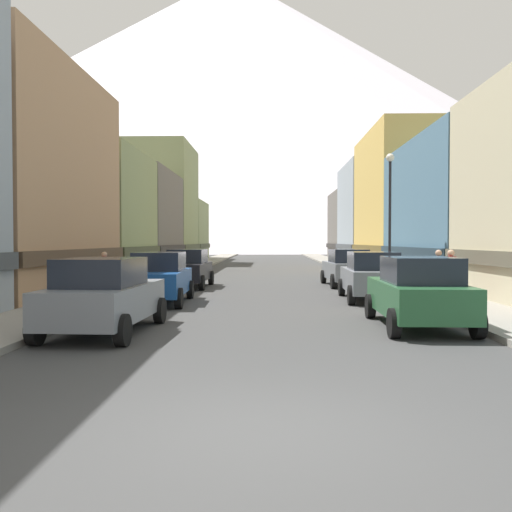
% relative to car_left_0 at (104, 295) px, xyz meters
% --- Properties ---
extents(ground_plane, '(400.00, 400.00, 0.00)m').
position_rel_car_left_0_xyz_m(ground_plane, '(3.80, -6.73, -0.90)').
color(ground_plane, '#404040').
extents(sidewalk_left, '(2.50, 100.00, 0.15)m').
position_rel_car_left_0_xyz_m(sidewalk_left, '(-2.45, 28.27, -0.82)').
color(sidewalk_left, gray).
rests_on(sidewalk_left, ground).
extents(sidewalk_right, '(2.50, 100.00, 0.15)m').
position_rel_car_left_0_xyz_m(sidewalk_right, '(10.05, 28.27, -0.82)').
color(sidewalk_right, gray).
rests_on(sidewalk_right, ground).
extents(storefront_left_2, '(8.86, 9.20, 7.44)m').
position_rel_car_left_0_xyz_m(storefront_left_2, '(-7.98, 20.10, 2.68)').
color(storefront_left_2, '#8C9966').
rests_on(storefront_left_2, ground).
extents(storefront_left_3, '(7.24, 11.03, 7.56)m').
position_rel_car_left_0_xyz_m(storefront_left_3, '(-7.17, 30.48, 2.74)').
color(storefront_left_3, '#66605B').
rests_on(storefront_left_3, ground).
extents(storefront_left_4, '(7.91, 10.13, 11.35)m').
position_rel_car_left_0_xyz_m(storefront_left_4, '(-7.50, 41.31, 4.60)').
color(storefront_left_4, '#8C9966').
rests_on(storefront_left_4, ground).
extents(storefront_left_5, '(6.96, 9.61, 6.68)m').
position_rel_car_left_0_xyz_m(storefront_left_5, '(-7.03, 51.52, 2.32)').
color(storefront_left_5, '#8C9966').
rests_on(storefront_left_5, ground).
extents(storefront_right_2, '(7.25, 13.33, 7.54)m').
position_rel_car_left_0_xyz_m(storefront_right_2, '(14.78, 17.34, 2.73)').
color(storefront_right_2, slate).
rests_on(storefront_right_2, ground).
extents(storefront_right_3, '(8.97, 13.13, 10.48)m').
position_rel_car_left_0_xyz_m(storefront_right_3, '(15.64, 30.62, 4.17)').
color(storefront_right_3, '#D8B259').
rests_on(storefront_right_3, ground).
extents(storefront_right_4, '(8.40, 12.12, 9.76)m').
position_rel_car_left_0_xyz_m(storefront_right_4, '(15.35, 43.67, 3.81)').
color(storefront_right_4, '#99A5B2').
rests_on(storefront_right_4, ground).
extents(storefront_right_5, '(9.60, 10.70, 7.97)m').
position_rel_car_left_0_xyz_m(storefront_right_5, '(15.95, 55.09, 2.94)').
color(storefront_right_5, '#66605B').
rests_on(storefront_right_5, ground).
extents(car_left_0, '(2.21, 4.46, 1.78)m').
position_rel_car_left_0_xyz_m(car_left_0, '(0.00, 0.00, 0.00)').
color(car_left_0, slate).
rests_on(car_left_0, ground).
extents(car_left_1, '(2.19, 4.46, 1.78)m').
position_rel_car_left_0_xyz_m(car_left_1, '(0.00, 6.48, 0.00)').
color(car_left_1, '#19478C').
rests_on(car_left_1, ground).
extents(car_left_2, '(2.14, 4.44, 1.78)m').
position_rel_car_left_0_xyz_m(car_left_2, '(0.00, 13.20, 0.00)').
color(car_left_2, black).
rests_on(car_left_2, ground).
extents(car_right_0, '(2.12, 4.43, 1.78)m').
position_rel_car_left_0_xyz_m(car_right_0, '(7.60, 1.07, 0.00)').
color(car_right_0, '#265933').
rests_on(car_right_0, ground).
extents(car_right_1, '(2.16, 4.45, 1.78)m').
position_rel_car_left_0_xyz_m(car_right_1, '(7.60, 7.57, 0.00)').
color(car_right_1, slate).
rests_on(car_right_1, ground).
extents(car_right_2, '(2.24, 4.48, 1.78)m').
position_rel_car_left_0_xyz_m(car_right_2, '(7.61, 14.10, 0.00)').
color(car_right_2, slate).
rests_on(car_right_2, ground).
extents(potted_plant_0, '(0.69, 0.69, 1.04)m').
position_rel_car_left_0_xyz_m(potted_plant_0, '(-3.20, 10.55, -0.15)').
color(potted_plant_0, '#4C4C51').
rests_on(potted_plant_0, sidewalk_left).
extents(pedestrian_0, '(0.36, 0.36, 1.73)m').
position_rel_car_left_0_xyz_m(pedestrian_0, '(10.05, 6.27, 0.05)').
color(pedestrian_0, maroon).
rests_on(pedestrian_0, sidewalk_right).
extents(pedestrian_1, '(0.36, 0.36, 1.61)m').
position_rel_car_left_0_xyz_m(pedestrian_1, '(-2.45, 8.28, -0.01)').
color(pedestrian_1, maroon).
rests_on(pedestrian_1, sidewalk_left).
extents(pedestrian_2, '(0.36, 0.36, 1.70)m').
position_rel_car_left_0_xyz_m(pedestrian_2, '(10.05, 7.70, 0.04)').
color(pedestrian_2, '#333338').
rests_on(pedestrian_2, sidewalk_right).
extents(streetlamp_right, '(0.36, 0.36, 5.86)m').
position_rel_car_left_0_xyz_m(streetlamp_right, '(9.15, 11.89, 3.09)').
color(streetlamp_right, black).
rests_on(streetlamp_right, sidewalk_right).
extents(mountain_backdrop, '(358.19, 358.19, 126.79)m').
position_rel_car_left_0_xyz_m(mountain_backdrop, '(-14.43, 253.27, 62.49)').
color(mountain_backdrop, white).
rests_on(mountain_backdrop, ground).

